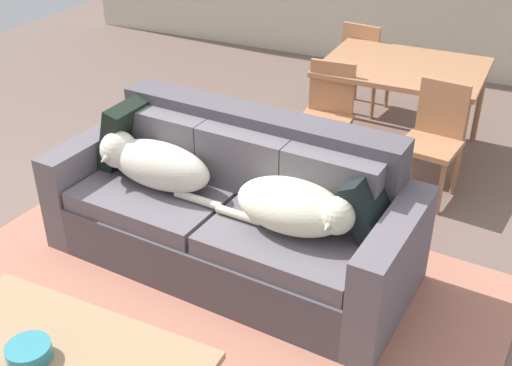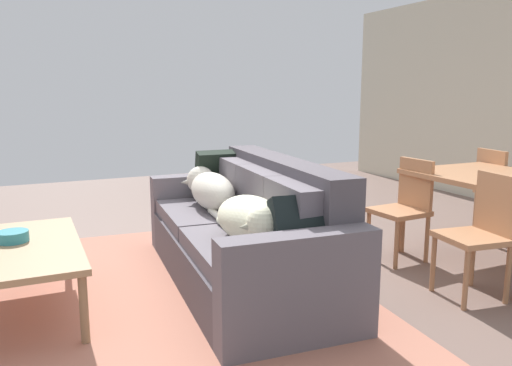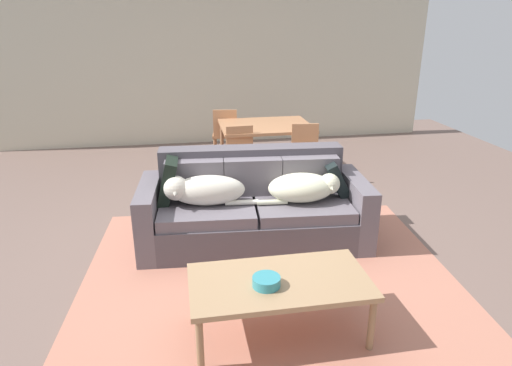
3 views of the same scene
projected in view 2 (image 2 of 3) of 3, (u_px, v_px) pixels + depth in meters
ground_plane at (247, 277)px, 3.93m from camera, size 10.00×10.00×0.00m
area_rug at (124, 300)px, 3.48m from camera, size 3.53×3.45×0.01m
couch at (247, 236)px, 3.80m from camera, size 2.34×1.11×0.92m
dog_on_left_cushion at (210, 189)px, 4.17m from camera, size 0.91×0.36×0.31m
dog_on_right_cushion at (251, 219)px, 3.25m from camera, size 0.83×0.45×0.28m
throw_pillow_by_left_arm at (221, 175)px, 4.55m from camera, size 0.24×0.46×0.46m
throw_pillow_by_right_arm at (304, 227)px, 2.97m from camera, size 0.30×0.39×0.38m
coffee_table at (24, 252)px, 3.23m from camera, size 1.28×0.67×0.46m
bowl_on_coffee_table at (13, 236)px, 3.29m from camera, size 0.20×0.20×0.07m
dining_table at (498, 184)px, 4.09m from camera, size 1.28×1.00×0.75m
dining_chair_near_left at (405, 204)px, 4.29m from camera, size 0.42×0.42×0.86m
dining_chair_near_right at (481, 229)px, 3.49m from camera, size 0.45×0.45×0.87m
dining_chair_far_left at (499, 189)px, 4.84m from camera, size 0.45×0.45×0.88m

